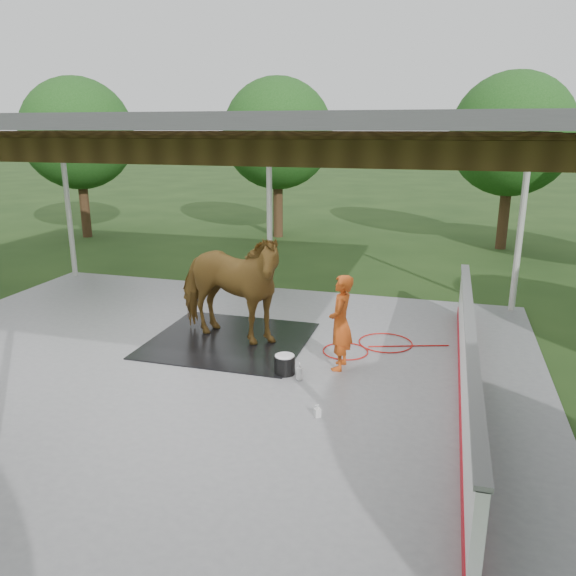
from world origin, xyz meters
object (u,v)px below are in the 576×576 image
(dasher_board, at_px, (467,364))
(wash_bucket, at_px, (285,364))
(horse, at_px, (228,286))
(handler, at_px, (341,323))

(dasher_board, distance_m, wash_bucket, 2.90)
(dasher_board, bearing_deg, wash_bucket, 178.66)
(horse, xyz_separation_m, wash_bucket, (1.45, -1.15, -0.92))
(dasher_board, height_order, horse, horse)
(handler, bearing_deg, dasher_board, 75.68)
(horse, bearing_deg, dasher_board, -92.28)
(horse, height_order, wash_bucket, horse)
(handler, bearing_deg, wash_bucket, -59.66)
(wash_bucket, bearing_deg, horse, 141.57)
(horse, xyz_separation_m, handler, (2.29, -0.67, -0.27))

